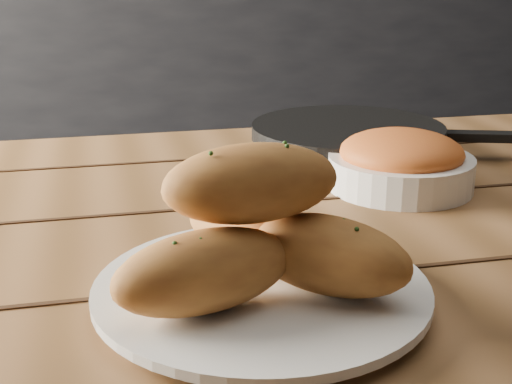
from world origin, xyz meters
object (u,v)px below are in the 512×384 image
table (273,316)px  bread_rolls (256,234)px  skillet (349,140)px  bowl (401,162)px  plate (261,293)px

table → bread_rolls: (-0.05, -0.14, 0.15)m
bread_rolls → table: bearing=70.4°
table → bread_rolls: bearing=-109.6°
bread_rolls → skillet: bread_rolls is taller
table → bowl: (0.19, 0.12, 0.12)m
skillet → table: bearing=-123.2°
table → plate: (-0.04, -0.14, 0.10)m
bread_rolls → bowl: size_ratio=1.42×
plate → bread_rolls: (-0.01, -0.00, 0.05)m
skillet → bowl: size_ratio=2.25×
table → bowl: bowl is taller
plate → bread_rolls: size_ratio=1.10×
plate → table: bearing=71.9°
plate → bread_rolls: 0.05m
table → skillet: 0.35m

